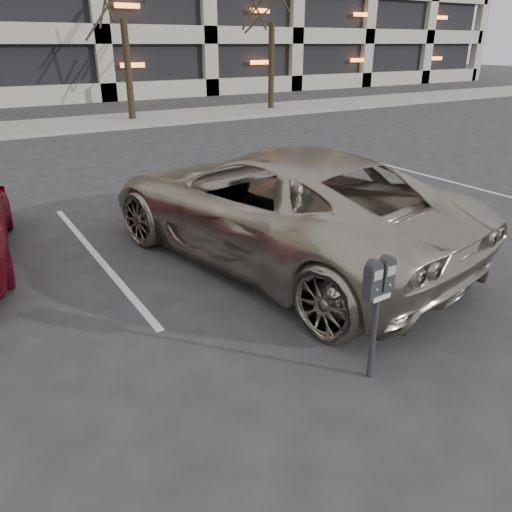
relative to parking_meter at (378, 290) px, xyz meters
name	(u,v)px	position (x,y,z in m)	size (l,w,h in m)	color
ground	(251,292)	(-0.03, 2.18, -0.96)	(140.00, 140.00, 0.00)	#28282B
sidewalk	(32,128)	(-0.03, 18.18, -0.90)	(80.00, 4.00, 0.12)	gray
stall_lines	(97,256)	(-1.43, 4.48, -0.95)	(16.90, 5.20, 0.00)	silver
parking_meter	(378,290)	(0.00, 0.00, 0.00)	(0.32, 0.14, 1.25)	black
suv_silver	(275,204)	(0.92, 3.03, -0.13)	(3.81, 6.39, 1.67)	#A99F90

